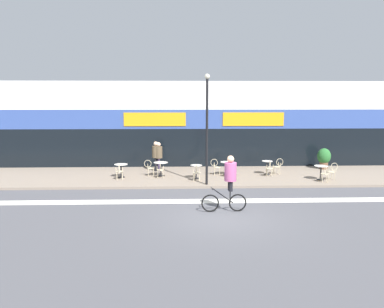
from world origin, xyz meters
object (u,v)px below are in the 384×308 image
object	(u,v)px
cafe_chair_4_side	(278,165)
pedestrian_far_end	(159,154)
bistro_table_4	(267,165)
cafe_chair_3_side	(216,166)
cafe_chair_3_near	(229,168)
cafe_chair_5_near	(325,172)
bistro_table_1	(161,166)
cafe_chair_0_near	(119,170)
cyclist_0	(229,179)
cafe_chair_1_side	(150,167)
pedestrian_near_end	(156,154)
cafe_chair_4_near	(270,167)
cafe_chair_1_near	(160,169)
cafe_chair_5_side	(332,170)
cafe_chair_2_near	(197,171)
planter_pot	(324,158)
bistro_table_2	(196,169)
bistro_table_5	(321,170)
lamp_post	(207,122)
bistro_table_0	(121,168)
bistro_table_3	(227,166)

from	to	relation	value
cafe_chair_4_side	pedestrian_far_end	bearing A→B (deg)	-15.00
bistro_table_4	cafe_chair_3_side	bearing A→B (deg)	-178.93
bistro_table_4	cafe_chair_3_side	distance (m)	2.93
cafe_chair_3_near	cafe_chair_5_near	xyz separation A→B (m)	(4.77, -1.52, 0.00)
bistro_table_1	cafe_chair_0_near	distance (m)	2.35
bistro_table_1	cyclist_0	bearing A→B (deg)	-65.42
cafe_chair_1_side	pedestrian_near_end	distance (m)	1.61
cafe_chair_4_near	pedestrian_far_end	bearing A→B (deg)	78.84
cafe_chair_1_near	cafe_chair_5_side	size ratio (longest dim) A/B	1.00
bistro_table_1	cafe_chair_1_near	size ratio (longest dim) A/B	0.88
cafe_chair_0_near	cafe_chair_2_near	distance (m)	4.10
cafe_chair_4_near	planter_pot	bearing A→B (deg)	-55.63
bistro_table_2	cafe_chair_4_near	xyz separation A→B (m)	(4.08, 0.41, -0.00)
cafe_chair_1_side	pedestrian_near_end	xyz separation A→B (m)	(0.27, 1.50, 0.53)
cafe_chair_5_side	cafe_chair_2_near	bearing A→B (deg)	-7.30
bistro_table_5	cyclist_0	size ratio (longest dim) A/B	0.34
cafe_chair_1_near	lamp_post	size ratio (longest dim) A/B	0.17
cafe_chair_1_side	pedestrian_near_end	world-z (taller)	pedestrian_near_end
cafe_chair_2_near	cafe_chair_5_side	size ratio (longest dim) A/B	1.00
cafe_chair_1_side	bistro_table_1	bearing A→B (deg)	-5.17
bistro_table_1	cafe_chair_1_near	bearing A→B (deg)	-89.61
bistro_table_0	bistro_table_2	distance (m)	4.12
bistro_table_2	cafe_chair_1_side	bearing A→B (deg)	163.11
bistro_table_0	cafe_chair_1_side	bearing A→B (deg)	11.85
cafe_chair_0_near	cafe_chair_3_side	distance (m)	5.36
bistro_table_3	cafe_chair_3_side	world-z (taller)	cafe_chair_3_side
cafe_chair_1_near	bistro_table_0	bearing A→B (deg)	78.86
cafe_chair_1_near	cafe_chair_4_near	size ratio (longest dim) A/B	1.00
bistro_table_2	bistro_table_0	bearing A→B (deg)	173.60
cyclist_0	pedestrian_near_end	xyz separation A→B (m)	(-3.30, 7.94, -0.13)
cafe_chair_3_side	bistro_table_3	bearing A→B (deg)	6.62
pedestrian_near_end	cafe_chair_4_near	bearing A→B (deg)	-9.99
bistro_table_1	cafe_chair_5_near	distance (m)	8.73
planter_pot	cafe_chair_2_near	bearing A→B (deg)	-158.10
cafe_chair_1_near	cafe_chair_3_side	size ratio (longest dim) A/B	1.00
bistro_table_3	cafe_chair_3_side	xyz separation A→B (m)	(-0.63, 0.01, -0.01)
bistro_table_4	planter_pot	bearing A→B (deg)	21.69
cafe_chair_5_near	planter_pot	distance (m)	4.00
lamp_post	pedestrian_far_end	xyz separation A→B (m)	(-2.59, 3.68, -2.11)
cafe_chair_0_near	cafe_chair_1_near	bearing A→B (deg)	-86.67
planter_pot	pedestrian_near_end	world-z (taller)	pedestrian_near_end
pedestrian_near_end	cafe_chair_1_side	bearing A→B (deg)	-93.90
bistro_table_2	cafe_chair_2_near	xyz separation A→B (m)	(-0.01, -0.62, -0.00)
bistro_table_1	bistro_table_4	distance (m)	6.03
cafe_chair_5_near	bistro_table_2	bearing A→B (deg)	88.00
cafe_chair_4_near	cafe_chair_5_side	bearing A→B (deg)	-101.82
cafe_chair_4_near	cafe_chair_5_near	distance (m)	2.95
bistro_table_4	cafe_chair_3_near	bearing A→B (deg)	-163.28
cafe_chair_3_near	lamp_post	world-z (taller)	lamp_post
cafe_chair_5_near	cafe_chair_1_near	bearing A→B (deg)	89.22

